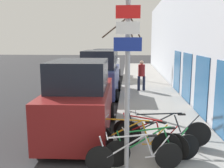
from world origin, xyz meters
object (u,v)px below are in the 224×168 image
at_px(traffic_light, 129,40).
at_px(parked_car_1, 100,75).
at_px(bicycle_0, 135,155).
at_px(bicycle_1, 153,148).
at_px(parked_car_0, 80,101).
at_px(bicycle_3, 148,137).
at_px(parked_car_2, 106,65).
at_px(bicycle_2, 132,141).
at_px(signpost, 127,80).
at_px(pedestrian_near, 142,73).
at_px(bicycle_4, 163,132).
at_px(street_tree, 127,68).

bearing_deg(traffic_light, parked_car_1, -105.80).
distance_m(bicycle_0, bicycle_1, 0.58).
xyz_separation_m(bicycle_0, parked_car_0, (-1.69, 2.54, 0.57)).
xyz_separation_m(bicycle_0, bicycle_3, (0.36, 1.06, 0.02)).
xyz_separation_m(bicycle_3, parked_car_2, (-2.28, 13.27, 0.54)).
relative_size(bicycle_2, parked_car_1, 0.53).
bearing_deg(traffic_light, signpost, -90.10).
height_order(bicycle_1, pedestrian_near, pedestrian_near).
xyz_separation_m(signpost, bicycle_4, (0.98, 1.34, -1.64)).
bearing_deg(traffic_light, bicycle_3, -87.67).
distance_m(signpost, parked_car_2, 14.43).
xyz_separation_m(bicycle_4, street_tree, (-1.02, 3.50, 1.38)).
xyz_separation_m(bicycle_2, bicycle_3, (0.42, 0.34, -0.02)).
height_order(bicycle_0, street_tree, street_tree).
bearing_deg(bicycle_1, parked_car_1, -0.62).
bearing_deg(parked_car_0, signpost, -60.53).
height_order(signpost, bicycle_4, signpost).
relative_size(parked_car_1, traffic_light, 0.98).
xyz_separation_m(pedestrian_near, street_tree, (-0.80, -4.30, 0.78)).
bearing_deg(parked_car_1, bicycle_4, -69.47).
distance_m(bicycle_2, traffic_light, 13.32).
relative_size(bicycle_0, parked_car_2, 0.46).
distance_m(bicycle_2, parked_car_2, 13.75).
xyz_separation_m(bicycle_0, pedestrian_near, (0.59, 9.19, 0.63)).
distance_m(parked_car_0, pedestrian_near, 7.03).
bearing_deg(street_tree, bicycle_1, -81.83).
height_order(bicycle_4, parked_car_1, parked_car_1).
relative_size(bicycle_4, parked_car_1, 0.58).
bearing_deg(parked_car_1, bicycle_2, -77.11).
xyz_separation_m(bicycle_1, parked_car_2, (-2.35, 13.94, 0.55)).
xyz_separation_m(bicycle_0, traffic_light, (-0.16, 13.80, 2.51)).
relative_size(parked_car_0, parked_car_2, 0.95).
relative_size(pedestrian_near, street_tree, 0.44).
distance_m(bicycle_0, bicycle_4, 1.61).
distance_m(bicycle_2, bicycle_4, 1.09).
xyz_separation_m(signpost, traffic_light, (0.02, 13.75, 0.84)).
height_order(bicycle_2, parked_car_2, parked_car_2).
xyz_separation_m(parked_car_1, parked_car_2, (-0.21, 6.00, -0.04)).
xyz_separation_m(bicycle_1, bicycle_3, (-0.07, 0.66, 0.01)).
xyz_separation_m(bicycle_1, traffic_light, (-0.59, 13.41, 2.50)).
height_order(signpost, bicycle_0, signpost).
bearing_deg(signpost, bicycle_0, -15.01).
xyz_separation_m(bicycle_3, street_tree, (-0.58, 3.83, 1.40)).
bearing_deg(street_tree, pedestrian_near, 79.42).
xyz_separation_m(bicycle_1, bicycle_4, (0.37, 1.00, 0.03)).
distance_m(bicycle_0, parked_car_1, 8.52).
relative_size(parked_car_1, parked_car_2, 0.95).
distance_m(bicycle_1, parked_car_0, 3.07).
relative_size(bicycle_3, pedestrian_near, 1.07).
xyz_separation_m(bicycle_1, street_tree, (-0.65, 4.50, 1.41)).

